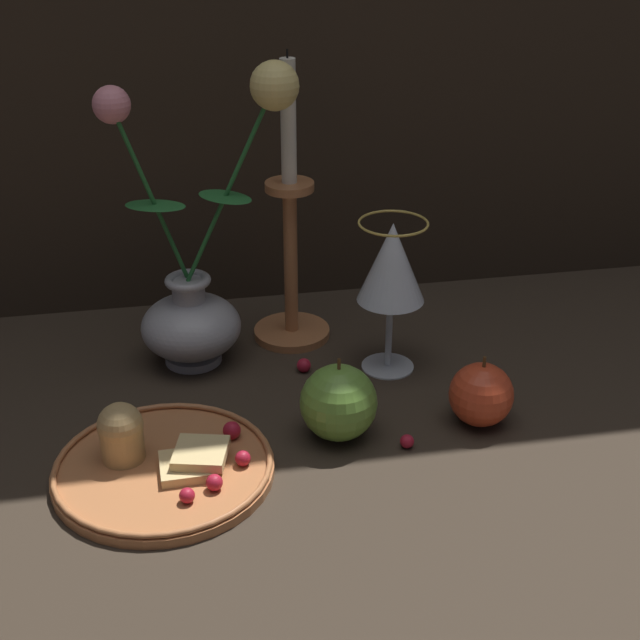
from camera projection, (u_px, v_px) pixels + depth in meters
ground_plane at (315, 405)px, 1.00m from camera, size 2.40×2.40×0.00m
vase at (196, 289)px, 1.05m from camera, size 0.22×0.12×0.36m
plate_with_pastries at (159, 461)px, 0.88m from camera, size 0.22×0.22×0.07m
wine_glass at (392, 268)px, 1.02m from camera, size 0.08×0.08×0.19m
candlestick at (287, 255)px, 1.09m from camera, size 0.10×0.10×0.36m
apple_beside_vase at (339, 403)px, 0.93m from camera, size 0.08×0.08×0.09m
apple_near_glass at (481, 395)px, 0.96m from camera, size 0.07×0.07×0.08m
berry_near_plate at (407, 441)px, 0.93m from camera, size 0.01×0.01×0.01m
berry_front_center at (308, 365)px, 1.06m from camera, size 0.02×0.02×0.02m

